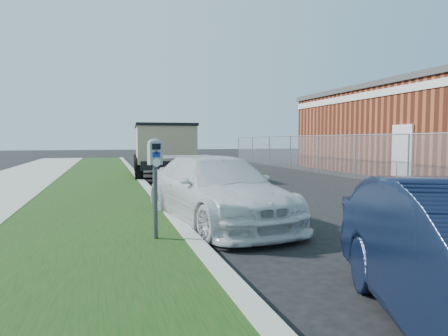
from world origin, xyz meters
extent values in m
plane|color=black|center=(0.00, 0.00, 0.00)|extent=(120.00, 120.00, 0.00)
cube|color=gray|center=(-2.60, 2.00, 0.07)|extent=(0.25, 50.00, 0.15)
cube|color=black|center=(-4.20, 2.00, 0.07)|extent=(3.00, 50.00, 0.13)
plane|color=slate|center=(6.00, 7.00, 0.90)|extent=(0.00, 30.00, 30.00)
cylinder|color=#8E949B|center=(6.00, 7.00, 1.80)|extent=(0.04, 30.00, 0.04)
cylinder|color=#8E949B|center=(6.00, 4.00, 0.90)|extent=(0.06, 0.06, 1.80)
cylinder|color=#8E949B|center=(6.00, 7.00, 0.90)|extent=(0.06, 0.06, 1.80)
cylinder|color=#8E949B|center=(6.00, 10.00, 0.90)|extent=(0.06, 0.06, 1.80)
cylinder|color=#8E949B|center=(6.00, 13.00, 0.90)|extent=(0.06, 0.06, 1.80)
cylinder|color=#8E949B|center=(6.00, 16.00, 0.90)|extent=(0.06, 0.06, 1.80)
cylinder|color=#8E949B|center=(6.00, 19.00, 0.90)|extent=(0.06, 0.06, 1.80)
cylinder|color=#8E949B|center=(6.00, 22.00, 0.90)|extent=(0.06, 0.06, 1.80)
cube|color=silver|center=(7.48, 8.00, 3.60)|extent=(0.06, 14.00, 0.30)
cube|color=silver|center=(7.45, 6.00, 1.10)|extent=(0.08, 1.10, 2.20)
cylinder|color=#3F4247|center=(-3.12, -1.22, 0.68)|extent=(0.08, 0.08, 1.07)
cube|color=gray|center=(-3.12, -1.22, 1.40)|extent=(0.22, 0.17, 0.32)
ellipsoid|color=gray|center=(-3.12, -1.22, 1.56)|extent=(0.23, 0.17, 0.12)
cube|color=black|center=(-3.11, -1.29, 1.50)|extent=(0.13, 0.04, 0.09)
cube|color=navy|center=(-3.11, -1.28, 1.38)|extent=(0.12, 0.03, 0.08)
cylinder|color=silver|center=(-3.11, -1.28, 1.27)|extent=(0.12, 0.03, 0.12)
cube|color=#3F4247|center=(-3.11, -1.28, 1.42)|extent=(0.04, 0.02, 0.05)
imported|color=silver|center=(-1.77, 0.25, 0.64)|extent=(2.43, 4.62, 1.28)
cube|color=black|center=(-1.46, 10.16, 0.66)|extent=(2.35, 5.96, 0.32)
cube|color=#987F62|center=(-1.34, 12.27, 1.42)|extent=(2.24, 1.77, 1.83)
cube|color=black|center=(-1.34, 12.27, 1.78)|extent=(2.27, 1.79, 0.55)
cube|color=#987F62|center=(-1.50, 9.43, 1.42)|extent=(2.41, 3.96, 1.46)
cube|color=black|center=(-1.50, 9.43, 2.18)|extent=(2.51, 4.06, 0.11)
cube|color=black|center=(-1.29, 13.13, 0.59)|extent=(2.20, 0.26, 0.27)
cylinder|color=black|center=(-2.40, 12.23, 0.46)|extent=(0.34, 0.93, 0.92)
cylinder|color=black|center=(-0.29, 12.11, 0.46)|extent=(0.34, 0.93, 0.92)
cylinder|color=black|center=(-2.54, 9.77, 0.46)|extent=(0.34, 0.93, 0.92)
cylinder|color=black|center=(-0.44, 9.65, 0.46)|extent=(0.34, 0.93, 0.92)
cylinder|color=black|center=(-2.63, 8.12, 0.46)|extent=(0.34, 0.93, 0.92)
cylinder|color=black|center=(-0.53, 8.00, 0.46)|extent=(0.34, 0.93, 0.92)
camera|label=1|loc=(-3.82, -7.14, 1.60)|focal=32.00mm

